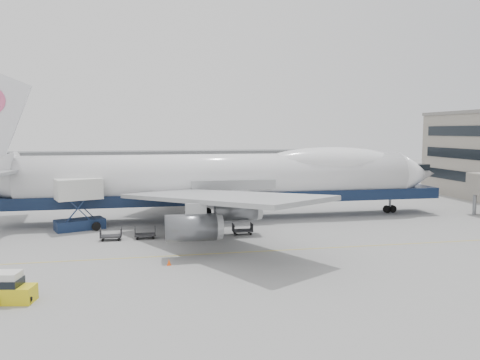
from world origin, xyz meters
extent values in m
plane|color=gray|center=(0.00, 0.00, 0.00)|extent=(260.00, 260.00, 0.00)
cube|color=gold|center=(0.00, -6.00, 0.01)|extent=(60.00, 0.15, 0.01)
cylinder|color=slate|center=(36.00, 8.00, 1.50)|extent=(0.50, 0.50, 3.00)
cube|color=slate|center=(-10.00, 70.00, 3.50)|extent=(110.00, 8.00, 7.00)
cylinder|color=white|center=(0.00, 12.00, 5.70)|extent=(52.00, 6.40, 6.40)
cube|color=#0E1A34|center=(1.00, 12.00, 3.14)|extent=(60.00, 5.76, 1.50)
cone|color=white|center=(29.00, 12.00, 5.70)|extent=(6.00, 6.40, 6.40)
ellipsoid|color=white|center=(15.60, 12.00, 7.46)|extent=(20.67, 5.78, 4.56)
cube|color=#9EA0A3|center=(-3.00, -2.28, 5.10)|extent=(20.35, 26.74, 2.26)
cube|color=#9EA0A3|center=(-3.00, 26.28, 5.10)|extent=(20.35, 26.74, 2.26)
cylinder|color=#595B60|center=(-6.00, 31.00, 2.90)|extent=(4.80, 2.60, 2.60)
cylinder|color=#595B60|center=(0.00, 22.00, 2.90)|extent=(4.80, 2.60, 2.60)
cylinder|color=#595B60|center=(0.00, 2.00, 2.90)|extent=(4.80, 2.60, 2.60)
cylinder|color=#595B60|center=(-6.00, -7.00, 2.90)|extent=(4.80, 2.60, 2.60)
cylinder|color=slate|center=(25.00, 12.00, 1.25)|extent=(0.36, 0.36, 2.50)
cylinder|color=black|center=(25.00, 12.00, 0.55)|extent=(1.10, 0.45, 1.10)
cylinder|color=slate|center=(-3.00, 9.00, 1.25)|extent=(0.36, 0.36, 2.50)
cylinder|color=black|center=(-3.00, 9.00, 0.55)|extent=(1.10, 0.45, 1.10)
cylinder|color=slate|center=(-3.00, 15.00, 1.25)|extent=(0.36, 0.36, 2.50)
cylinder|color=black|center=(-3.00, 15.00, 0.55)|extent=(1.10, 0.45, 1.10)
cube|color=#182848|center=(-18.20, 8.50, 0.63)|extent=(6.31, 4.57, 1.26)
cube|color=silver|center=(-18.20, 8.50, 5.00)|extent=(5.96, 4.62, 2.51)
cube|color=#182848|center=(-18.20, 7.24, 2.80)|extent=(3.85, 1.53, 4.49)
cube|color=#182848|center=(-18.20, 9.76, 2.80)|extent=(3.85, 1.53, 4.49)
cube|color=slate|center=(-18.20, 10.33, 5.00)|extent=(3.05, 2.24, 0.15)
cylinder|color=black|center=(-20.25, 7.36, 0.51)|extent=(1.03, 0.40, 1.03)
cylinder|color=black|center=(-20.25, 9.64, 0.51)|extent=(1.03, 0.40, 1.03)
cylinder|color=black|center=(-16.14, 7.36, 0.51)|extent=(1.03, 0.40, 1.03)
cylinder|color=black|center=(-16.14, 9.64, 0.51)|extent=(1.03, 0.40, 1.03)
cube|color=yellow|center=(-19.37, -16.21, 0.58)|extent=(3.22, 2.12, 1.17)
cube|color=silver|center=(-19.68, -16.16, 1.65)|extent=(1.95, 1.78, 1.06)
cube|color=black|center=(-19.68, -16.16, 1.44)|extent=(2.07, 1.90, 0.53)
cylinder|color=black|center=(-18.31, -16.91, 0.37)|extent=(0.74, 0.32, 0.74)
cylinder|color=black|center=(-18.31, -15.52, 0.37)|extent=(0.74, 0.32, 0.74)
cone|color=#FF520D|center=(-8.17, -9.13, 0.28)|extent=(0.36, 0.36, 0.57)
cube|color=#FF520D|center=(-8.17, -9.13, 0.02)|extent=(0.38, 0.38, 0.03)
cube|color=#2D2D30|center=(-14.03, 1.90, 0.45)|extent=(2.30, 1.35, 0.18)
cube|color=#2D2D30|center=(-15.13, 1.90, 0.85)|extent=(0.08, 1.35, 0.90)
cube|color=#2D2D30|center=(-12.93, 1.90, 0.85)|extent=(0.08, 1.35, 0.90)
cylinder|color=black|center=(-14.88, 1.35, 0.15)|extent=(0.30, 0.12, 0.30)
cylinder|color=black|center=(-14.88, 2.45, 0.15)|extent=(0.30, 0.12, 0.30)
cylinder|color=black|center=(-13.18, 1.35, 0.15)|extent=(0.30, 0.12, 0.30)
cylinder|color=black|center=(-13.18, 2.45, 0.15)|extent=(0.30, 0.12, 0.30)
cube|color=#2D2D30|center=(-10.32, 1.90, 0.45)|extent=(2.30, 1.35, 0.18)
cube|color=#2D2D30|center=(-11.42, 1.90, 0.85)|extent=(0.08, 1.35, 0.90)
cube|color=#2D2D30|center=(-9.22, 1.90, 0.85)|extent=(0.08, 1.35, 0.90)
cylinder|color=black|center=(-11.17, 1.35, 0.15)|extent=(0.30, 0.12, 0.30)
cylinder|color=black|center=(-11.17, 2.45, 0.15)|extent=(0.30, 0.12, 0.30)
cylinder|color=black|center=(-9.47, 1.35, 0.15)|extent=(0.30, 0.12, 0.30)
cylinder|color=black|center=(-9.47, 2.45, 0.15)|extent=(0.30, 0.12, 0.30)
cube|color=#2D2D30|center=(-6.62, 1.90, 0.45)|extent=(2.30, 1.35, 0.18)
cube|color=#2D2D30|center=(-7.72, 1.90, 0.85)|extent=(0.08, 1.35, 0.90)
cube|color=#2D2D30|center=(-5.52, 1.90, 0.85)|extent=(0.08, 1.35, 0.90)
cylinder|color=black|center=(-7.47, 1.35, 0.15)|extent=(0.30, 0.12, 0.30)
cylinder|color=black|center=(-7.47, 2.45, 0.15)|extent=(0.30, 0.12, 0.30)
cylinder|color=black|center=(-5.77, 1.35, 0.15)|extent=(0.30, 0.12, 0.30)
cylinder|color=black|center=(-5.77, 2.45, 0.15)|extent=(0.30, 0.12, 0.30)
cube|color=#2D2D30|center=(-2.91, 1.90, 0.45)|extent=(2.30, 1.35, 0.18)
cube|color=#2D2D30|center=(-4.01, 1.90, 0.85)|extent=(0.08, 1.35, 0.90)
cube|color=#2D2D30|center=(-1.81, 1.90, 0.85)|extent=(0.08, 1.35, 0.90)
cylinder|color=black|center=(-3.76, 1.35, 0.15)|extent=(0.30, 0.12, 0.30)
cylinder|color=black|center=(-3.76, 2.45, 0.15)|extent=(0.30, 0.12, 0.30)
cylinder|color=black|center=(-2.06, 1.35, 0.15)|extent=(0.30, 0.12, 0.30)
cylinder|color=black|center=(-2.06, 2.45, 0.15)|extent=(0.30, 0.12, 0.30)
cube|color=#2D2D30|center=(0.79, 1.90, 0.45)|extent=(2.30, 1.35, 0.18)
cube|color=#2D2D30|center=(-0.31, 1.90, 0.85)|extent=(0.08, 1.35, 0.90)
cube|color=#2D2D30|center=(1.89, 1.90, 0.85)|extent=(0.08, 1.35, 0.90)
cylinder|color=black|center=(-0.06, 1.35, 0.15)|extent=(0.30, 0.12, 0.30)
cylinder|color=black|center=(-0.06, 2.45, 0.15)|extent=(0.30, 0.12, 0.30)
cylinder|color=black|center=(1.64, 1.35, 0.15)|extent=(0.30, 0.12, 0.30)
cylinder|color=black|center=(1.64, 2.45, 0.15)|extent=(0.30, 0.12, 0.30)
camera|label=1|loc=(-9.81, -50.50, 12.00)|focal=35.00mm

